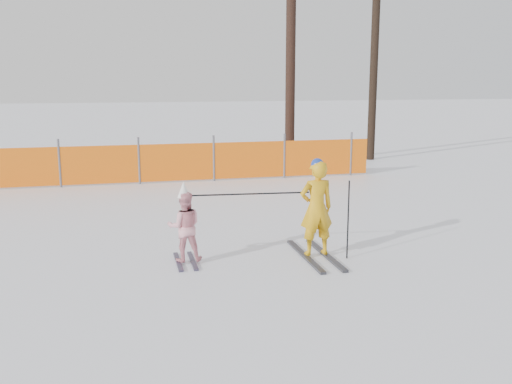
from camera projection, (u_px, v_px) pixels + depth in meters
ground at (264, 262)px, 8.73m from camera, size 120.00×120.00×0.00m
adult at (316, 209)px, 8.85m from camera, size 0.56×1.69×1.57m
child at (185, 226)px, 8.61m from camera, size 0.54×0.89×1.26m
ski_poles at (291, 205)px, 8.72m from camera, size 2.37×0.40×1.24m
safety_fence at (69, 166)px, 14.66m from camera, size 16.51×0.06×1.25m
tree_trunks at (325, 58)px, 18.39m from camera, size 3.37×0.78×7.19m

